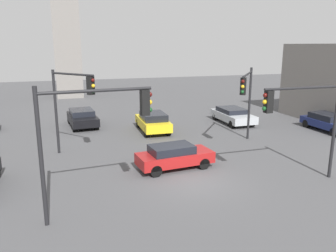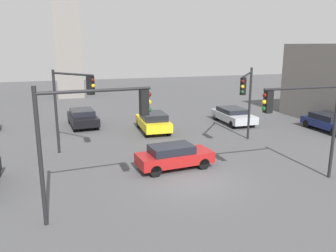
% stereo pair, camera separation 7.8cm
% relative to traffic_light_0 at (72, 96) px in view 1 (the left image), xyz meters
% --- Properties ---
extents(ground_plane, '(105.50, 105.50, 0.00)m').
position_rel_traffic_light_0_xyz_m(ground_plane, '(5.23, -5.53, -3.68)').
color(ground_plane, '#4C4C4F').
extents(traffic_light_0, '(2.22, 2.73, 5.12)m').
position_rel_traffic_light_0_xyz_m(traffic_light_0, '(0.00, 0.00, 0.00)').
color(traffic_light_0, black).
rests_on(traffic_light_0, ground_plane).
extents(traffic_light_1, '(4.28, 0.56, 5.18)m').
position_rel_traffic_light_0_xyz_m(traffic_light_1, '(0.47, -7.54, 0.04)').
color(traffic_light_1, black).
rests_on(traffic_light_1, ground_plane).
extents(traffic_light_2, '(4.24, 0.32, 4.93)m').
position_rel_traffic_light_0_xyz_m(traffic_light_2, '(10.05, -7.17, -0.16)').
color(traffic_light_2, black).
rests_on(traffic_light_2, ground_plane).
extents(traffic_light_3, '(2.72, 3.45, 5.04)m').
position_rel_traffic_light_0_xyz_m(traffic_light_3, '(10.68, -1.13, -0.07)').
color(traffic_light_3, black).
rests_on(traffic_light_3, ground_plane).
extents(car_1, '(4.21, 2.02, 1.33)m').
position_rel_traffic_light_0_xyz_m(car_1, '(4.94, -3.61, -2.97)').
color(car_1, maroon).
rests_on(car_1, ground_plane).
extents(car_3, '(2.14, 4.62, 1.29)m').
position_rel_traffic_light_0_xyz_m(car_3, '(13.30, 5.22, -2.98)').
color(car_3, '#ADB2B7').
rests_on(car_3, ground_plane).
extents(car_4, '(2.35, 4.53, 1.37)m').
position_rel_traffic_light_0_xyz_m(car_4, '(0.97, 8.00, -2.95)').
color(car_4, black).
rests_on(car_4, ground_plane).
extents(car_5, '(2.13, 4.43, 1.50)m').
position_rel_traffic_light_0_xyz_m(car_5, '(6.02, 4.51, -2.89)').
color(car_5, yellow).
rests_on(car_5, ground_plane).
extents(car_6, '(1.98, 4.32, 1.32)m').
position_rel_traffic_light_0_xyz_m(car_6, '(19.06, 0.52, -2.97)').
color(car_6, navy).
rests_on(car_6, ground_plane).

